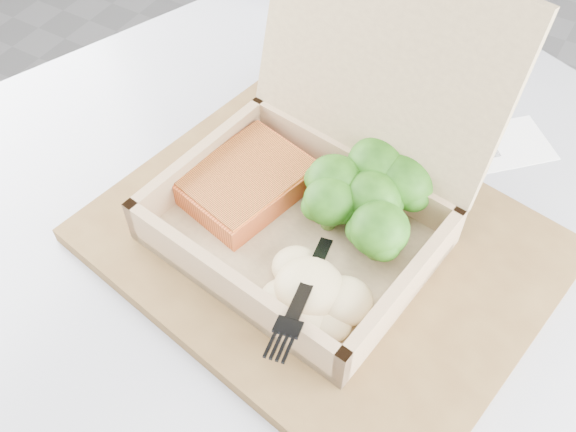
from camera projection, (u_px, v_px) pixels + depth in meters
The scene contains 8 objects.
cafe_table at pixel (310, 332), 0.74m from camera, with size 1.02×1.02×0.72m.
serving_tray at pixel (322, 243), 0.58m from camera, with size 0.38×0.30×0.02m, color brown.
takeout_container at pixel (322, 175), 0.55m from camera, with size 0.26×0.26×0.21m.
salmon_fillet at pixel (247, 182), 0.58m from camera, with size 0.09×0.11×0.02m, color orange.
broccoli_pile at pixel (371, 204), 0.55m from camera, with size 0.13×0.13×0.05m, color #357F1C, non-canonical shape.
mashed_potatoes at pixel (309, 287), 0.51m from camera, with size 0.09×0.08×0.03m, color #CABD83.
plastic_fork at pixel (317, 259), 0.51m from camera, with size 0.04×0.14×0.03m.
receipt at pixel (489, 147), 0.67m from camera, with size 0.07×0.13×0.00m, color white.
Camera 1 is at (-0.12, -0.42, 1.20)m, focal length 40.00 mm.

